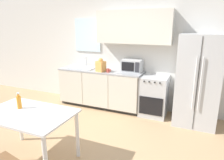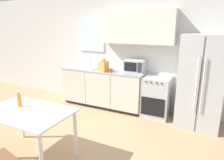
# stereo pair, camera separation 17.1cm
# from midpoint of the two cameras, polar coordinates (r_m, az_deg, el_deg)

# --- Properties ---
(ground_plane) EXTENTS (12.00, 12.00, 0.00)m
(ground_plane) POSITION_cam_midpoint_polar(r_m,az_deg,el_deg) (3.58, -6.42, -17.86)
(ground_plane) COLOR tan
(wall_back) EXTENTS (12.00, 0.38, 2.70)m
(wall_back) POSITION_cam_midpoint_polar(r_m,az_deg,el_deg) (4.81, 6.26, 9.10)
(wall_back) COLOR silver
(wall_back) RESTS_ON ground_plane
(kitchen_counter) EXTENTS (2.07, 0.63, 0.93)m
(kitchen_counter) POSITION_cam_midpoint_polar(r_m,az_deg,el_deg) (4.95, -1.40, -2.22)
(kitchen_counter) COLOR #333333
(kitchen_counter) RESTS_ON ground_plane
(oven_range) EXTENTS (0.58, 0.62, 0.89)m
(oven_range) POSITION_cam_midpoint_polar(r_m,az_deg,el_deg) (4.54, 13.64, -4.63)
(oven_range) COLOR #B7BABC
(oven_range) RESTS_ON ground_plane
(refrigerator) EXTENTS (0.79, 0.77, 1.81)m
(refrigerator) POSITION_cam_midpoint_polar(r_m,az_deg,el_deg) (4.26, 25.06, -0.47)
(refrigerator) COLOR silver
(refrigerator) RESTS_ON ground_plane
(kitchen_sink) EXTENTS (0.64, 0.45, 0.24)m
(kitchen_sink) POSITION_cam_midpoint_polar(r_m,az_deg,el_deg) (5.08, -6.36, 3.68)
(kitchen_sink) COLOR #B7BABC
(kitchen_sink) RESTS_ON kitchen_counter
(microwave) EXTENTS (0.45, 0.33, 0.28)m
(microwave) POSITION_cam_midpoint_polar(r_m,az_deg,el_deg) (4.62, 7.64, 4.06)
(microwave) COLOR #B7BABC
(microwave) RESTS_ON kitchen_counter
(coffee_mug) EXTENTS (0.11, 0.08, 0.09)m
(coffee_mug) POSITION_cam_midpoint_polar(r_m,az_deg,el_deg) (4.53, 0.72, 2.74)
(coffee_mug) COLOR #BF4C3F
(coffee_mug) RESTS_ON kitchen_counter
(grocery_bag_0) EXTENTS (0.23, 0.21, 0.32)m
(grocery_bag_0) POSITION_cam_midpoint_polar(r_m,az_deg,el_deg) (4.61, -1.38, 4.16)
(grocery_bag_0) COLOR #DB994C
(grocery_bag_0) RESTS_ON kitchen_counter
(dining_table) EXTENTS (1.29, 0.81, 0.77)m
(dining_table) POSITION_cam_midpoint_polar(r_m,az_deg,el_deg) (3.16, -21.57, -9.87)
(dining_table) COLOR white
(dining_table) RESTS_ON ground_plane
(drink_bottle) EXTENTS (0.07, 0.07, 0.24)m
(drink_bottle) POSITION_cam_midpoint_polar(r_m,az_deg,el_deg) (3.29, -23.61, -5.29)
(drink_bottle) COLOR orange
(drink_bottle) RESTS_ON dining_table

